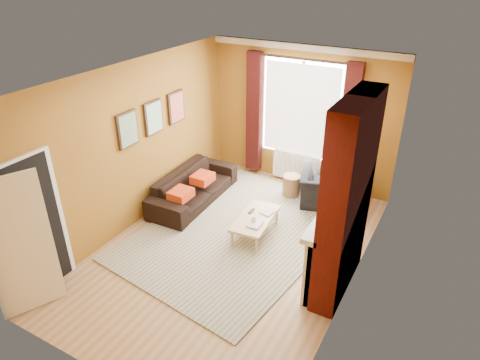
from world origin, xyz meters
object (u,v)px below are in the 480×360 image
at_px(armchair, 328,190).
at_px(coffee_table, 255,219).
at_px(sofa, 193,187).
at_px(wicker_stool, 291,186).
at_px(floor_lamp, 367,152).

xyz_separation_m(armchair, coffee_table, (-0.75, -1.53, -0.02)).
distance_m(sofa, coffee_table, 1.63).
height_order(sofa, coffee_table, sofa).
bearing_deg(wicker_stool, floor_lamp, 9.70).
distance_m(armchair, coffee_table, 1.71).
distance_m(sofa, armchair, 2.55).
distance_m(sofa, wicker_stool, 1.91).
bearing_deg(coffee_table, armchair, 58.97).
height_order(coffee_table, wicker_stool, wicker_stool).
bearing_deg(sofa, wicker_stool, -57.14).
relative_size(armchair, wicker_stool, 2.40).
bearing_deg(wicker_stool, armchair, -1.09).
xyz_separation_m(armchair, wicker_stool, (-0.74, 0.01, -0.12)).
bearing_deg(floor_lamp, coffee_table, -126.50).
relative_size(sofa, armchair, 2.03).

